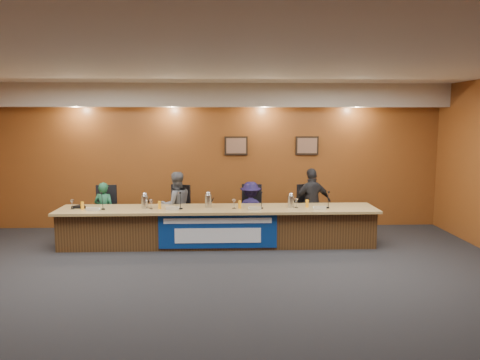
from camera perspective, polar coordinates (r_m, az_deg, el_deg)
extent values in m
plane|color=black|center=(6.95, -2.84, -13.21)|extent=(10.00, 10.00, 0.00)
cube|color=silver|center=(6.54, -3.03, 14.01)|extent=(10.00, 8.00, 0.04)
cube|color=brown|center=(10.54, -2.66, 2.84)|extent=(10.00, 0.04, 3.20)
cube|color=beige|center=(10.26, -2.72, 10.26)|extent=(10.00, 0.50, 0.50)
cube|color=#462D16|center=(9.15, -2.69, -5.82)|extent=(6.00, 0.80, 0.70)
cube|color=#9A7D49|center=(9.02, -2.71, -3.57)|extent=(6.10, 0.95, 0.05)
cube|color=navy|center=(8.74, -2.71, -6.25)|extent=(2.20, 0.02, 0.65)
cube|color=silver|center=(8.68, -2.72, -4.99)|extent=(2.00, 0.01, 0.10)
cube|color=silver|center=(8.74, -2.71, -6.78)|extent=(1.60, 0.01, 0.28)
cube|color=black|center=(10.49, -0.48, 4.20)|extent=(0.52, 0.04, 0.42)
cube|color=black|center=(10.66, 8.17, 4.17)|extent=(0.52, 0.04, 0.42)
imported|color=#194E32|center=(9.94, -16.21, -3.62)|extent=(0.48, 0.36, 1.18)
imported|color=#54545A|center=(9.67, -7.79, -3.08)|extent=(0.82, 0.74, 1.38)
imported|color=#150F35|center=(9.67, 1.31, -3.66)|extent=(0.79, 0.51, 1.17)
imported|color=black|center=(9.80, 8.76, -2.78)|extent=(0.90, 0.54, 1.44)
cube|color=black|center=(10.06, -16.05, -4.12)|extent=(0.53, 0.53, 0.08)
cube|color=black|center=(9.81, -7.71, -4.18)|extent=(0.61, 0.61, 0.08)
cube|color=black|center=(9.78, 1.28, -4.15)|extent=(0.56, 0.56, 0.08)
cube|color=black|center=(9.94, 8.62, -4.05)|extent=(0.61, 0.61, 0.08)
cube|color=white|center=(9.10, -17.53, -3.37)|extent=(0.24, 0.08, 0.10)
cylinder|color=black|center=(9.20, -16.34, -3.42)|extent=(0.07, 0.07, 0.02)
cylinder|color=#FFA118|center=(9.31, -18.67, -2.99)|extent=(0.06, 0.06, 0.15)
cylinder|color=silver|center=(9.41, -19.78, -2.84)|extent=(0.08, 0.08, 0.18)
cube|color=white|center=(8.85, -8.27, -3.40)|extent=(0.24, 0.08, 0.10)
cylinder|color=black|center=(8.96, -7.21, -3.46)|extent=(0.07, 0.07, 0.02)
cylinder|color=#FFA118|center=(9.02, -9.78, -3.03)|extent=(0.06, 0.06, 0.15)
cylinder|color=silver|center=(9.03, -10.79, -2.94)|extent=(0.08, 0.08, 0.18)
cube|color=white|center=(8.76, 1.83, -3.43)|extent=(0.24, 0.08, 0.10)
cylinder|color=black|center=(8.94, 2.61, -3.44)|extent=(0.07, 0.07, 0.02)
cylinder|color=#FFA118|center=(8.94, -0.03, -3.01)|extent=(0.06, 0.06, 0.15)
cylinder|color=silver|center=(8.93, -0.72, -2.92)|extent=(0.08, 0.08, 0.18)
cube|color=white|center=(8.94, 9.73, -3.31)|extent=(0.24, 0.08, 0.10)
cylinder|color=black|center=(9.14, 10.62, -3.32)|extent=(0.07, 0.07, 0.02)
cylinder|color=#FFA118|center=(9.13, 8.18, -2.86)|extent=(0.06, 0.06, 0.15)
cylinder|color=silver|center=(9.06, 6.89, -2.82)|extent=(0.08, 0.08, 0.18)
cylinder|color=silver|center=(9.12, -11.53, -2.65)|extent=(0.13, 0.13, 0.24)
cylinder|color=silver|center=(9.04, -3.89, -2.59)|extent=(0.13, 0.13, 0.25)
cylinder|color=silver|center=(9.09, 6.22, -2.64)|extent=(0.13, 0.13, 0.23)
cylinder|color=black|center=(9.52, -18.95, -3.08)|extent=(0.32, 0.32, 0.05)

